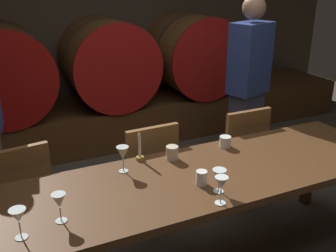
# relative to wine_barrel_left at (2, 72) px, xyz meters

# --- Properties ---
(back_wall) EXTENTS (6.96, 0.24, 2.50)m
(back_wall) POSITION_rel_wine_barrel_left_xyz_m (1.09, 0.55, 0.31)
(back_wall) COLOR #473A2D
(back_wall) RESTS_ON ground
(barrel_shelf) EXTENTS (6.26, 0.90, 0.46)m
(barrel_shelf) POSITION_rel_wine_barrel_left_xyz_m (1.09, 0.00, -0.71)
(barrel_shelf) COLOR #4C2D16
(barrel_shelf) RESTS_ON ground
(wine_barrel_left) EXTENTS (0.97, 0.96, 0.97)m
(wine_barrel_left) POSITION_rel_wine_barrel_left_xyz_m (0.00, 0.00, 0.00)
(wine_barrel_left) COLOR #513319
(wine_barrel_left) RESTS_ON barrel_shelf
(wine_barrel_center) EXTENTS (0.97, 0.96, 0.97)m
(wine_barrel_center) POSITION_rel_wine_barrel_left_xyz_m (1.10, 0.00, 0.00)
(wine_barrel_center) COLOR brown
(wine_barrel_center) RESTS_ON barrel_shelf
(wine_barrel_right) EXTENTS (0.97, 0.96, 0.97)m
(wine_barrel_right) POSITION_rel_wine_barrel_left_xyz_m (2.18, 0.00, 0.00)
(wine_barrel_right) COLOR brown
(wine_barrel_right) RESTS_ON barrel_shelf
(dining_table) EXTENTS (2.95, 0.78, 0.74)m
(dining_table) POSITION_rel_wine_barrel_left_xyz_m (0.82, -2.43, -0.27)
(dining_table) COLOR #4C2D16
(dining_table) RESTS_ON ground
(chair_left) EXTENTS (0.45, 0.45, 0.88)m
(chair_left) POSITION_rel_wine_barrel_left_xyz_m (-0.07, -1.77, -0.45)
(chair_left) COLOR brown
(chair_left) RESTS_ON ground
(chair_center) EXTENTS (0.41, 0.41, 0.88)m
(chair_center) POSITION_rel_wine_barrel_left_xyz_m (0.85, -1.81, -0.45)
(chair_center) COLOR brown
(chair_center) RESTS_ON ground
(chair_right) EXTENTS (0.40, 0.40, 0.88)m
(chair_right) POSITION_rel_wine_barrel_left_xyz_m (1.69, -1.81, -0.45)
(chair_right) COLOR brown
(chair_right) RESTS_ON ground
(guest_right) EXTENTS (0.44, 0.35, 1.71)m
(guest_right) POSITION_rel_wine_barrel_left_xyz_m (2.06, -1.36, -0.06)
(guest_right) COLOR #33384C
(guest_right) RESTS_ON ground
(candle_right) EXTENTS (0.05, 0.05, 0.21)m
(candle_right) POSITION_rel_wine_barrel_left_xyz_m (0.69, -2.09, -0.14)
(candle_right) COLOR olive
(candle_right) RESTS_ON dining_table
(wine_glass_left) EXTENTS (0.08, 0.08, 0.16)m
(wine_glass_left) POSITION_rel_wine_barrel_left_xyz_m (-0.11, -2.61, -0.08)
(wine_glass_left) COLOR silver
(wine_glass_left) RESTS_ON dining_table
(wine_glass_center_left) EXTENTS (0.07, 0.07, 0.16)m
(wine_glass_center_left) POSITION_rel_wine_barrel_left_xyz_m (0.09, -2.56, -0.09)
(wine_glass_center_left) COLOR silver
(wine_glass_center_left) RESTS_ON dining_table
(wine_glass_center_right) EXTENTS (0.08, 0.08, 0.17)m
(wine_glass_center_right) POSITION_rel_wine_barrel_left_xyz_m (0.54, -2.19, -0.08)
(wine_glass_center_right) COLOR silver
(wine_glass_center_right) RESTS_ON dining_table
(wine_glass_right) EXTENTS (0.07, 0.07, 0.16)m
(wine_glass_right) POSITION_rel_wine_barrel_left_xyz_m (0.90, -2.76, -0.08)
(wine_glass_right) COLOR white
(wine_glass_right) RESTS_ON dining_table
(wine_glass_far_right) EXTENTS (0.08, 0.08, 0.14)m
(wine_glass_far_right) POSITION_rel_wine_barrel_left_xyz_m (0.95, -2.65, -0.10)
(wine_glass_far_right) COLOR silver
(wine_glass_far_right) RESTS_ON dining_table
(cup_left) EXTENTS (0.08, 0.08, 0.09)m
(cup_left) POSITION_rel_wine_barrel_left_xyz_m (0.89, -2.17, -0.15)
(cup_left) COLOR beige
(cup_left) RESTS_ON dining_table
(cup_center) EXTENTS (0.07, 0.07, 0.09)m
(cup_center) POSITION_rel_wine_barrel_left_xyz_m (0.90, -2.54, -0.16)
(cup_center) COLOR white
(cup_center) RESTS_ON dining_table
(cup_right) EXTENTS (0.08, 0.08, 0.08)m
(cup_right) POSITION_rel_wine_barrel_left_xyz_m (1.32, -2.15, -0.16)
(cup_right) COLOR white
(cup_right) RESTS_ON dining_table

